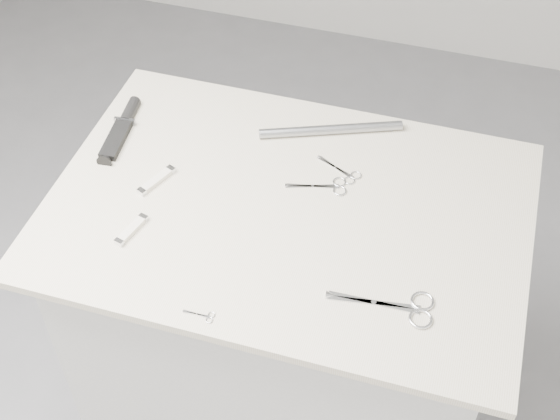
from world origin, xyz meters
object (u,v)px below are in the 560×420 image
(large_shears, at_px, (404,307))
(embroidery_scissors_b, at_px, (345,173))
(embroidery_scissors_a, at_px, (328,186))
(pocket_knife_a, at_px, (157,180))
(pocket_knife_b, at_px, (132,230))
(metal_rail, at_px, (331,130))
(sheathed_knife, at_px, (123,127))
(plinth, at_px, (286,335))
(tiny_scissors, at_px, (203,316))

(large_shears, height_order, embroidery_scissors_b, large_shears)
(embroidery_scissors_a, distance_m, pocket_knife_a, 0.37)
(large_shears, height_order, pocket_knife_a, pocket_knife_a)
(embroidery_scissors_a, bearing_deg, embroidery_scissors_b, 48.82)
(embroidery_scissors_b, distance_m, pocket_knife_b, 0.47)
(embroidery_scissors_b, xyz_separation_m, metal_rail, (-0.06, 0.12, 0.01))
(embroidery_scissors_a, height_order, sheathed_knife, sheathed_knife)
(metal_rail, bearing_deg, sheathed_knife, -165.06)
(plinth, height_order, pocket_knife_a, pocket_knife_a)
(tiny_scissors, bearing_deg, pocket_knife_b, 143.09)
(plinth, relative_size, metal_rail, 2.73)
(embroidery_scissors_a, height_order, pocket_knife_b, pocket_knife_b)
(pocket_knife_a, relative_size, metal_rail, 0.31)
(embroidery_scissors_a, xyz_separation_m, tiny_scissors, (-0.14, -0.39, -0.00))
(pocket_knife_a, bearing_deg, embroidery_scissors_b, -47.11)
(embroidery_scissors_a, relative_size, tiny_scissors, 2.17)
(pocket_knife_a, bearing_deg, metal_rail, -28.10)
(pocket_knife_a, bearing_deg, tiny_scissors, -121.50)
(plinth, bearing_deg, metal_rail, 83.54)
(large_shears, xyz_separation_m, metal_rail, (-0.25, 0.44, 0.01))
(sheathed_knife, bearing_deg, pocket_knife_a, -140.22)
(large_shears, xyz_separation_m, embroidery_scissors_b, (-0.19, 0.32, -0.00))
(embroidery_scissors_a, distance_m, metal_rail, 0.18)
(large_shears, bearing_deg, tiny_scissors, -165.51)
(plinth, distance_m, pocket_knife_a, 0.56)
(large_shears, height_order, metal_rail, metal_rail)
(embroidery_scissors_b, bearing_deg, tiny_scissors, -83.68)
(embroidery_scissors_b, bearing_deg, embroidery_scissors_a, -89.24)
(sheathed_knife, xyz_separation_m, pocket_knife_b, (0.15, -0.29, -0.00))
(large_shears, relative_size, sheathed_knife, 0.97)
(pocket_knife_b, xyz_separation_m, metal_rail, (0.31, 0.41, 0.01))
(embroidery_scissors_a, height_order, metal_rail, metal_rail)
(plinth, bearing_deg, pocket_knife_a, -178.03)
(sheathed_knife, xyz_separation_m, metal_rail, (0.46, 0.12, 0.00))
(embroidery_scissors_a, bearing_deg, plinth, -144.50)
(plinth, bearing_deg, pocket_knife_b, -151.08)
(embroidery_scissors_b, height_order, sheathed_knife, sheathed_knife)
(pocket_knife_b, bearing_deg, tiny_scissors, -111.66)
(tiny_scissors, relative_size, pocket_knife_b, 0.66)
(pocket_knife_b, distance_m, metal_rail, 0.52)
(pocket_knife_a, relative_size, pocket_knife_b, 1.10)
(embroidery_scissors_b, xyz_separation_m, tiny_scissors, (-0.16, -0.44, -0.00))
(sheathed_knife, bearing_deg, pocket_knife_b, -158.22)
(embroidery_scissors_a, height_order, embroidery_scissors_b, same)
(metal_rail, bearing_deg, tiny_scissors, -100.07)
(tiny_scissors, relative_size, sheathed_knife, 0.29)
(metal_rail, bearing_deg, embroidery_scissors_b, -62.94)
(plinth, xyz_separation_m, pocket_knife_b, (-0.28, -0.16, 0.48))
(plinth, xyz_separation_m, large_shears, (0.28, -0.19, 0.47))
(plinth, relative_size, tiny_scissors, 14.88)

